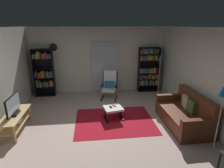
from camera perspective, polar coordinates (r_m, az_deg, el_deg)
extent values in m
plane|color=#C0A499|center=(5.21, -2.29, -12.87)|extent=(7.02, 7.02, 0.00)
cube|color=silver|center=(7.50, -4.13, 7.33)|extent=(5.60, 0.06, 2.60)
cube|color=silver|center=(5.56, 26.51, 1.78)|extent=(0.06, 6.00, 2.60)
cube|color=silver|center=(7.50, -2.11, 5.41)|extent=(1.10, 0.01, 2.00)
cube|color=#AA1323|center=(5.45, 0.79, -11.34)|extent=(2.23, 1.77, 0.01)
cube|color=#D9B172|center=(5.43, -27.92, -8.34)|extent=(0.46, 1.27, 0.02)
cube|color=#D9B172|center=(5.53, -27.56, -10.64)|extent=(0.42, 1.21, 0.02)
cylinder|color=#D9B172|center=(4.99, -27.91, -13.69)|extent=(0.05, 0.05, 0.44)
cylinder|color=#D9B172|center=(5.96, -24.02, -7.96)|extent=(0.05, 0.05, 0.44)
cylinder|color=#D9B172|center=(6.08, -27.30, -7.92)|extent=(0.05, 0.05, 0.44)
cube|color=silver|center=(5.50, -27.66, -10.25)|extent=(0.28, 0.28, 0.07)
cube|color=black|center=(5.41, -27.98, -7.99)|extent=(0.20, 0.32, 0.05)
cube|color=black|center=(5.32, -28.37, -5.54)|extent=(0.04, 0.81, 0.45)
cube|color=silver|center=(5.31, -28.16, -5.54)|extent=(0.01, 0.76, 0.41)
cube|color=black|center=(7.59, -22.94, 3.07)|extent=(0.02, 0.30, 1.82)
cube|color=black|center=(7.42, -17.65, 3.34)|extent=(0.02, 0.30, 1.82)
cube|color=black|center=(7.63, -20.09, 3.47)|extent=(0.73, 0.02, 1.82)
cube|color=black|center=(7.75, -19.62, -3.20)|extent=(0.70, 0.28, 0.02)
cube|color=black|center=(7.64, -19.89, -0.76)|extent=(0.70, 0.28, 0.02)
cube|color=black|center=(7.54, -20.18, 1.87)|extent=(0.70, 0.28, 0.02)
cube|color=black|center=(7.45, -20.47, 4.56)|extent=(0.70, 0.28, 0.02)
cube|color=black|center=(7.39, -20.78, 7.31)|extent=(0.70, 0.28, 0.02)
cube|color=black|center=(7.34, -21.07, 9.98)|extent=(0.70, 0.28, 0.02)
cube|color=orange|center=(7.68, -22.28, 0.16)|extent=(0.04, 0.10, 0.26)
cube|color=slate|center=(7.66, -22.00, 0.15)|extent=(0.04, 0.24, 0.26)
cube|color=brown|center=(7.68, -21.58, -0.04)|extent=(0.04, 0.21, 0.19)
cube|color=brown|center=(7.65, -21.35, 0.13)|extent=(0.04, 0.19, 0.25)
cube|color=olive|center=(7.63, -21.05, -0.14)|extent=(0.04, 0.22, 0.18)
cube|color=brown|center=(7.62, -20.75, -0.10)|extent=(0.03, 0.17, 0.19)
cube|color=#1A2B30|center=(7.62, -20.46, -0.06)|extent=(0.04, 0.19, 0.19)
cube|color=brown|center=(7.63, -20.19, 0.09)|extent=(0.03, 0.20, 0.22)
cube|color=#3554AB|center=(7.63, -19.95, -0.07)|extent=(0.02, 0.21, 0.17)
cube|color=#3C7E3D|center=(7.60, -19.78, 0.08)|extent=(0.02, 0.21, 0.22)
cube|color=brown|center=(7.61, -19.51, -0.02)|extent=(0.02, 0.19, 0.18)
cube|color=#BEB2B2|center=(7.59, -19.32, -0.12)|extent=(0.03, 0.23, 0.16)
cube|color=brown|center=(7.60, -19.05, 0.04)|extent=(0.02, 0.16, 0.19)
cube|color=brown|center=(7.59, -18.83, -0.08)|extent=(0.03, 0.21, 0.15)
cube|color=red|center=(7.55, -18.58, 0.27)|extent=(0.03, 0.13, 0.26)
cube|color=beige|center=(7.54, -18.24, 0.18)|extent=(0.04, 0.15, 0.23)
cube|color=#9F873F|center=(7.55, -17.96, 0.20)|extent=(0.02, 0.15, 0.23)
cube|color=orange|center=(7.55, -17.68, -0.05)|extent=(0.04, 0.17, 0.16)
cube|color=#953390|center=(7.60, -22.59, 2.46)|extent=(0.03, 0.23, 0.17)
cube|color=brown|center=(7.58, -22.31, 2.78)|extent=(0.04, 0.15, 0.26)
cube|color=black|center=(7.55, -22.04, 2.71)|extent=(0.03, 0.16, 0.25)
cube|color=#A39028|center=(7.57, -21.66, 2.55)|extent=(0.03, 0.18, 0.18)
cube|color=red|center=(7.56, -21.40, 2.52)|extent=(0.04, 0.18, 0.18)
cube|color=#C03236|center=(7.55, -21.10, 2.77)|extent=(0.04, 0.19, 0.23)
cube|color=orange|center=(7.52, -20.75, 2.85)|extent=(0.04, 0.23, 0.26)
cube|color=orange|center=(7.51, -20.38, 2.90)|extent=(0.04, 0.16, 0.27)
cube|color=red|center=(7.49, -20.14, 2.86)|extent=(0.03, 0.21, 0.26)
cube|color=black|center=(7.49, -19.82, 2.77)|extent=(0.03, 0.22, 0.22)
cube|color=#2D8952|center=(7.50, -19.49, 2.87)|extent=(0.04, 0.18, 0.24)
cube|color=gold|center=(7.48, -19.20, 2.74)|extent=(0.04, 0.12, 0.21)
cube|color=#375DA0|center=(7.47, -18.85, 2.69)|extent=(0.03, 0.23, 0.19)
cube|color=teal|center=(7.45, -18.52, 2.85)|extent=(0.04, 0.14, 0.23)
cube|color=brown|center=(7.47, -18.14, 2.83)|extent=(0.03, 0.21, 0.21)
cube|color=#54989D|center=(7.44, -17.96, 3.03)|extent=(0.02, 0.16, 0.27)
cube|color=beige|center=(7.45, -23.24, 7.78)|extent=(0.03, 0.17, 0.16)
cube|color=orange|center=(7.45, -22.96, 7.99)|extent=(0.02, 0.11, 0.20)
cube|color=#378440|center=(7.42, -22.75, 7.84)|extent=(0.03, 0.14, 0.17)
cube|color=beige|center=(7.43, -22.32, 7.91)|extent=(0.04, 0.16, 0.17)
cube|color=gold|center=(7.39, -22.05, 8.27)|extent=(0.04, 0.18, 0.26)
cube|color=orange|center=(7.39, -21.71, 8.24)|extent=(0.04, 0.11, 0.25)
cube|color=red|center=(7.38, -21.34, 8.30)|extent=(0.04, 0.11, 0.25)
cube|color=#2D2E32|center=(7.36, -21.03, 8.16)|extent=(0.02, 0.13, 0.21)
cube|color=brown|center=(7.38, -20.74, 7.99)|extent=(0.03, 0.12, 0.16)
cube|color=#BCB4A3|center=(7.37, -20.49, 8.12)|extent=(0.03, 0.21, 0.19)
cube|color=#9D418B|center=(7.37, -20.14, 8.09)|extent=(0.03, 0.11, 0.17)
cube|color=#9A3890|center=(7.35, -19.91, 8.46)|extent=(0.02, 0.18, 0.26)
cube|color=red|center=(7.35, -19.55, 8.27)|extent=(0.04, 0.24, 0.21)
cube|color=brown|center=(7.33, -19.16, 8.12)|extent=(0.04, 0.22, 0.16)
cube|color=#448C4F|center=(7.30, -18.86, 8.14)|extent=(0.02, 0.14, 0.17)
cube|color=#2F8B45|center=(7.29, -18.58, 8.14)|extent=(0.04, 0.20, 0.17)
cube|color=black|center=(7.58, 8.26, 4.27)|extent=(0.02, 0.30, 1.81)
cube|color=black|center=(7.83, 14.09, 4.34)|extent=(0.02, 0.30, 1.81)
cube|color=black|center=(7.83, 10.91, 4.55)|extent=(0.84, 0.02, 1.81)
cube|color=black|center=(7.95, 10.84, -1.95)|extent=(0.80, 0.28, 0.02)
cube|color=black|center=(7.87, 10.94, -0.28)|extent=(0.80, 0.28, 0.02)
cube|color=black|center=(7.79, 11.05, 1.53)|extent=(0.80, 0.28, 0.02)
cube|color=black|center=(7.73, 11.17, 3.38)|extent=(0.80, 0.28, 0.02)
cube|color=black|center=(7.67, 11.28, 5.25)|extent=(0.80, 0.28, 0.02)
cube|color=black|center=(7.62, 11.40, 7.15)|extent=(0.80, 0.28, 0.02)
cube|color=black|center=(7.57, 11.52, 9.08)|extent=(0.80, 0.28, 0.02)
cube|color=black|center=(7.54, 11.63, 10.90)|extent=(0.80, 0.28, 0.02)
cube|color=red|center=(7.74, 8.39, 0.37)|extent=(0.04, 0.13, 0.20)
cube|color=#3E7D4D|center=(7.75, 8.69, 0.41)|extent=(0.03, 0.23, 0.20)
cube|color=#378B51|center=(7.75, 8.92, 0.46)|extent=(0.02, 0.22, 0.22)
cube|color=gold|center=(7.75, 9.23, 0.48)|extent=(0.03, 0.21, 0.23)
cube|color=teal|center=(7.78, 9.46, 0.25)|extent=(0.03, 0.23, 0.15)
cube|color=brown|center=(7.79, 9.72, 0.54)|extent=(0.02, 0.14, 0.23)
cube|color=#3A8044|center=(7.80, 9.95, 0.56)|extent=(0.02, 0.15, 0.23)
cube|color=red|center=(7.81, 10.21, 0.53)|extent=(0.04, 0.13, 0.22)
cube|color=teal|center=(7.79, 10.57, 0.50)|extent=(0.04, 0.17, 0.23)
cube|color=#3D8546|center=(7.85, 10.78, 0.37)|extent=(0.03, 0.19, 0.16)
cube|color=#222B2B|center=(7.82, 11.12, 0.52)|extent=(0.04, 0.23, 0.22)
cube|color=#1F2A27|center=(7.85, 11.38, 0.51)|extent=(0.02, 0.22, 0.21)
cube|color=#568D9C|center=(7.86, 11.64, 0.56)|extent=(0.03, 0.23, 0.22)
cube|color=brown|center=(7.86, 11.96, 0.52)|extent=(0.04, 0.21, 0.21)
cube|color=#328149|center=(7.90, 12.15, 0.61)|extent=(0.03, 0.22, 0.22)
cube|color=orange|center=(7.88, 12.41, 0.46)|extent=(0.02, 0.11, 0.19)
cube|color=brown|center=(7.93, 12.57, 0.46)|extent=(0.03, 0.23, 0.17)
cube|color=#2C7D3D|center=(7.92, 12.92, 0.40)|extent=(0.03, 0.13, 0.16)
cube|color=#9F3C8E|center=(7.93, 13.21, 0.50)|extent=(0.02, 0.15, 0.19)
cube|color=gold|center=(7.94, 13.50, 0.54)|extent=(0.04, 0.20, 0.20)
cube|color=red|center=(7.65, 8.50, 2.05)|extent=(0.04, 0.17, 0.16)
cube|color=#8E4592|center=(7.69, 8.79, 2.17)|extent=(0.04, 0.22, 0.17)
cube|color=#2C893D|center=(7.69, 9.07, 2.25)|extent=(0.03, 0.16, 0.20)
cube|color=#2A172F|center=(7.71, 9.28, 2.26)|extent=(0.02, 0.17, 0.19)
cube|color=#3C8443|center=(7.72, 9.54, 2.25)|extent=(0.03, 0.16, 0.19)
cube|color=brown|center=(7.71, 9.90, 2.21)|extent=(0.03, 0.22, 0.19)
cube|color=brown|center=(7.73, 10.16, 2.11)|extent=(0.02, 0.24, 0.16)
cube|color=brown|center=(7.73, 10.47, 2.08)|extent=(0.03, 0.11, 0.15)
cube|color=#2B55AC|center=(7.77, 10.68, 2.16)|extent=(0.02, 0.11, 0.15)
cube|color=red|center=(7.76, 10.97, 2.12)|extent=(0.04, 0.11, 0.15)
cube|color=brown|center=(7.79, 11.31, 2.27)|extent=(0.03, 0.13, 0.18)
cube|color=olive|center=(7.77, 11.62, 2.35)|extent=(0.03, 0.15, 0.22)
cube|color=#231832|center=(7.79, 11.81, 2.13)|extent=(0.02, 0.15, 0.15)
cube|color=brown|center=(7.79, 12.14, 2.24)|extent=(0.04, 0.17, 0.19)
cube|color=beige|center=(7.82, 12.40, 2.16)|extent=(0.02, 0.19, 0.16)
cube|color=#3059A7|center=(7.83, 12.69, 2.37)|extent=(0.04, 0.10, 0.21)
cube|color=gold|center=(7.85, 12.95, 2.23)|extent=(0.02, 0.19, 0.17)
cube|color=#2C1B2F|center=(7.87, 13.15, 2.39)|extent=(0.03, 0.14, 0.21)
cube|color=#929E34|center=(7.88, 13.39, 2.26)|extent=(0.03, 0.21, 0.17)
cube|color=orange|center=(7.86, 13.65, 2.32)|extent=(0.03, 0.19, 0.20)
cube|color=#318F44|center=(7.58, 8.54, 4.03)|extent=(0.03, 0.16, 0.19)
cube|color=#BAB89D|center=(7.61, 8.79, 4.11)|extent=(0.04, 0.24, 0.19)
cube|color=#D13E39|center=(7.64, 9.12, 4.04)|extent=(0.04, 0.19, 0.17)
cube|color=#874983|center=(7.64, 9.39, 4.15)|extent=(0.02, 0.10, 0.20)
cube|color=#3A8948|center=(7.63, 9.68, 4.02)|extent=(0.04, 0.11, 0.18)
cube|color=teal|center=(7.66, 9.90, 4.11)|extent=(0.02, 0.16, 0.19)
cube|color=#568E91|center=(7.66, 10.15, 4.17)|extent=(0.04, 0.12, 0.21)
cube|color=#3C58A2|center=(7.66, 10.51, 4.02)|extent=(0.04, 0.22, 0.17)
cube|color=#3B65A1|center=(7.68, 10.80, 4.10)|extent=(0.02, 0.23, 0.19)
cube|color=#276BA2|center=(7.68, 11.16, 4.02)|extent=(0.04, 0.12, 0.17)
cube|color=gold|center=(7.71, 11.49, 4.05)|extent=(0.03, 0.19, 0.17)
cube|color=orange|center=(7.74, 11.76, 4.01)|extent=(0.03, 0.14, 0.16)
cube|color=gold|center=(7.73, 12.09, 4.16)|extent=(0.02, 0.24, 0.20)
cube|color=orange|center=(7.75, 12.30, 4.18)|extent=(0.03, 0.11, 0.20)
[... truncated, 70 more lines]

